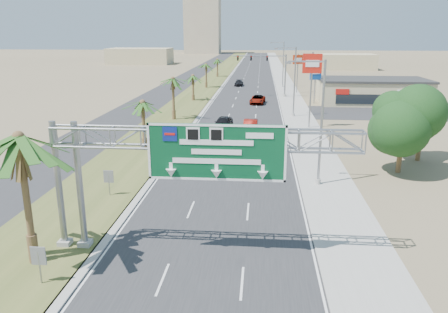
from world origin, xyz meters
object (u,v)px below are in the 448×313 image
car_right_lane (258,100)px  pole_sign_red_far (298,62)px  pole_sign_red_near (312,68)px  palm_near (18,138)px  sign_gantry (188,149)px  store_building (372,92)px  car_mid_lane (250,126)px  car_left_lane (223,123)px  signal_mast (275,71)px  car_far (239,83)px  pole_sign_blue (316,72)px

car_right_lane → pole_sign_red_far: size_ratio=0.66×
pole_sign_red_far → pole_sign_red_near: bearing=-91.6°
palm_near → pole_sign_red_far: size_ratio=1.07×
car_right_lane → sign_gantry: bearing=-87.8°
store_building → car_mid_lane: 32.50m
car_left_lane → pole_sign_red_far: (11.97, 36.21, 5.32)m
store_building → car_left_lane: bearing=-135.3°
signal_mast → pole_sign_red_near: 28.26m
car_left_lane → car_mid_lane: (3.50, -1.42, -0.05)m
car_right_lane → car_far: size_ratio=1.15×
car_left_lane → car_far: 47.34m
car_left_lane → pole_sign_red_near: size_ratio=0.51×
pole_sign_red_near → pole_sign_red_far: 34.37m
car_right_lane → pole_sign_red_near: 21.84m
store_building → sign_gantry: bearing=-112.4°
car_left_lane → pole_sign_red_far: 38.50m
store_building → car_right_lane: bearing=-173.3°
store_building → pole_sign_blue: size_ratio=2.46×
sign_gantry → car_mid_lane: size_ratio=3.49×
pole_sign_blue → pole_sign_red_far: pole_sign_red_far is taller
car_far → pole_sign_blue: 28.96m
car_left_lane → pole_sign_red_far: pole_sign_red_far is taller
car_mid_lane → pole_sign_blue: pole_sign_blue is taller
palm_near → car_mid_lane: palm_near is taller
car_far → car_left_lane: bearing=-87.1°
palm_near → pole_sign_blue: (21.18, 56.91, -1.59)m
car_mid_lane → car_far: size_ratio=1.08×
store_building → pole_sign_red_far: size_ratio=2.30×
store_building → car_right_lane: 20.05m
store_building → pole_sign_blue: pole_sign_blue is taller
sign_gantry → pole_sign_blue: bearing=76.7°
pole_sign_red_near → pole_sign_red_far: pole_sign_red_near is taller
car_right_lane → pole_sign_blue: pole_sign_blue is taller
car_mid_lane → pole_sign_red_far: pole_sign_red_far is taller
sign_gantry → car_mid_lane: (2.56, 30.88, -5.27)m
palm_near → signal_mast: size_ratio=0.81×
palm_near → signal_mast: bearing=77.3°
sign_gantry → car_mid_lane: sign_gantry is taller
car_mid_lane → pole_sign_red_near: size_ratio=0.50×
signal_mast → car_right_lane: 9.78m
sign_gantry → signal_mast: (6.23, 62.05, -1.21)m
pole_sign_red_far → palm_near: bearing=-105.2°
signal_mast → pole_sign_red_far: (4.79, 6.46, 1.30)m
sign_gantry → pole_sign_red_far: size_ratio=2.14×
store_building → pole_sign_red_near: 26.07m
car_mid_lane → pole_sign_red_near: bearing=25.6°
pole_sign_red_far → store_building: bearing=-45.9°
palm_near → signal_mast: (14.37, 63.97, -2.08)m
signal_mast → car_right_lane: (-3.04, -8.32, -4.13)m
signal_mast → pole_sign_red_near: bearing=-82.2°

